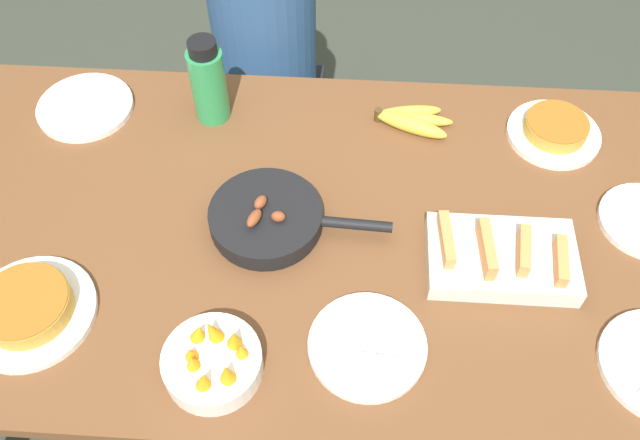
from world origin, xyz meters
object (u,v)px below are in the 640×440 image
(empty_plate_mid_edge, at_px, (367,346))
(fruit_bowl_mango, at_px, (213,361))
(banana_bunch, at_px, (410,119))
(skillet, at_px, (268,219))
(frittata_plate_center, at_px, (28,309))
(water_bottle, at_px, (208,82))
(melon_tray, at_px, (501,258))
(empty_plate_near_front, at_px, (85,107))
(frittata_plate_side, at_px, (555,130))
(person_figure, at_px, (268,83))

(empty_plate_mid_edge, height_order, fruit_bowl_mango, fruit_bowl_mango)
(banana_bunch, relative_size, skillet, 0.50)
(skillet, relative_size, frittata_plate_center, 1.52)
(frittata_plate_center, bearing_deg, water_bottle, 64.89)
(banana_bunch, height_order, skillet, skillet)
(melon_tray, bearing_deg, skillet, 171.90)
(banana_bunch, relative_size, empty_plate_near_front, 0.84)
(melon_tray, xyz_separation_m, frittata_plate_side, (0.17, 0.39, -0.01))
(frittata_plate_center, bearing_deg, melon_tray, 10.66)
(frittata_plate_side, bearing_deg, banana_bunch, 177.12)
(frittata_plate_side, bearing_deg, empty_plate_near_front, 179.03)
(frittata_plate_side, bearing_deg, person_figure, 152.38)
(banana_bunch, height_order, frittata_plate_side, frittata_plate_side)
(banana_bunch, xyz_separation_m, frittata_plate_center, (-0.78, -0.59, 0.01))
(empty_plate_mid_edge, xyz_separation_m, person_figure, (-0.32, 1.01, -0.24))
(frittata_plate_center, relative_size, empty_plate_mid_edge, 1.13)
(empty_plate_near_front, height_order, fruit_bowl_mango, fruit_bowl_mango)
(empty_plate_near_front, bearing_deg, frittata_plate_center, -85.09)
(frittata_plate_side, bearing_deg, fruit_bowl_mango, -137.88)
(skillet, bearing_deg, melon_tray, -5.40)
(skillet, xyz_separation_m, person_figure, (-0.10, 0.73, -0.26))
(frittata_plate_side, height_order, water_bottle, water_bottle)
(empty_plate_near_front, bearing_deg, water_bottle, 0.48)
(empty_plate_mid_edge, bearing_deg, banana_bunch, 81.55)
(person_figure, bearing_deg, water_bottle, -102.42)
(banana_bunch, relative_size, person_figure, 0.18)
(melon_tray, bearing_deg, frittata_plate_side, 66.53)
(frittata_plate_center, relative_size, person_figure, 0.23)
(empty_plate_mid_edge, bearing_deg, fruit_bowl_mango, -167.67)
(frittata_plate_side, bearing_deg, frittata_plate_center, -153.12)
(empty_plate_mid_edge, height_order, person_figure, person_figure)
(water_bottle, bearing_deg, frittata_plate_side, -1.54)
(frittata_plate_center, xyz_separation_m, empty_plate_mid_edge, (0.69, -0.03, -0.02))
(skillet, distance_m, frittata_plate_side, 0.75)
(fruit_bowl_mango, height_order, water_bottle, water_bottle)
(skillet, xyz_separation_m, frittata_plate_side, (0.68, 0.32, -0.01))
(frittata_plate_side, xyz_separation_m, water_bottle, (-0.86, 0.02, 0.09))
(empty_plate_near_front, relative_size, fruit_bowl_mango, 1.27)
(fruit_bowl_mango, bearing_deg, skillet, 79.19)
(skillet, distance_m, frittata_plate_center, 0.53)
(frittata_plate_center, height_order, fruit_bowl_mango, fruit_bowl_mango)
(fruit_bowl_mango, bearing_deg, empty_plate_near_front, 122.75)
(person_figure, bearing_deg, frittata_plate_side, -27.62)
(skillet, relative_size, empty_plate_mid_edge, 1.72)
(banana_bunch, xyz_separation_m, empty_plate_near_front, (-0.83, 0.00, -0.01))
(frittata_plate_side, xyz_separation_m, person_figure, (-0.77, 0.40, -0.25))
(empty_plate_near_front, bearing_deg, frittata_plate_side, -0.97)
(melon_tray, relative_size, fruit_bowl_mango, 1.64)
(empty_plate_near_front, relative_size, empty_plate_mid_edge, 1.03)
(empty_plate_near_front, xyz_separation_m, water_bottle, (0.33, 0.00, 0.10))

